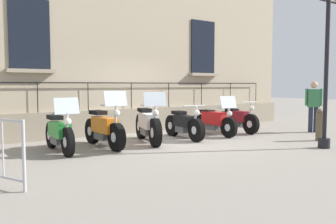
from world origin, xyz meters
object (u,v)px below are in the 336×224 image
motorcycle_green (59,133)px  motorcycle_black (184,125)px  motorcycle_red (214,121)px  motorcycle_white (148,125)px  motorcycle_maroon (238,119)px  bollard (320,125)px  motorcycle_orange (104,129)px  pedestrian_standing (314,104)px  lamppost (328,28)px

motorcycle_green → motorcycle_black: (-0.00, 3.60, -0.03)m
motorcycle_red → motorcycle_white: bearing=-89.0°
motorcycle_white → motorcycle_maroon: motorcycle_white is taller
motorcycle_white → bollard: size_ratio=2.42×
motorcycle_orange → bollard: bearing=65.2°
motorcycle_orange → motorcycle_maroon: motorcycle_orange is taller
motorcycle_black → bollard: size_ratio=2.18×
motorcycle_red → motorcycle_black: bearing=-87.6°
motorcycle_green → pedestrian_standing: 8.02m
motorcycle_red → pedestrian_standing: pedestrian_standing is taller
motorcycle_green → motorcycle_black: bearing=90.0°
motorcycle_white → motorcycle_black: 1.21m
motorcycle_black → motorcycle_red: bearing=92.4°
motorcycle_black → motorcycle_orange: bearing=-90.6°
motorcycle_green → motorcycle_red: bearing=90.6°
motorcycle_white → bollard: bearing=58.9°
motorcycle_orange → motorcycle_white: 1.26m
lamppost → motorcycle_orange: bearing=-126.5°
motorcycle_red → lamppost: size_ratio=0.51×
lamppost → pedestrian_standing: lamppost is taller
motorcycle_white → lamppost: size_ratio=0.55×
motorcycle_orange → motorcycle_black: bearing=89.4°
bollard → motorcycle_maroon: bearing=-168.6°
motorcycle_green → motorcycle_white: 2.39m
motorcycle_green → motorcycle_red: motorcycle_green is taller
motorcycle_maroon → bollard: (2.59, 0.52, 0.03)m
motorcycle_red → motorcycle_maroon: bearing=95.5°
motorcycle_orange → motorcycle_red: size_ratio=1.05×
motorcycle_white → bollard: 4.72m
motorcycle_orange → motorcycle_white: (0.02, 1.26, 0.02)m
motorcycle_white → motorcycle_black: (0.01, 1.21, -0.07)m
motorcycle_green → motorcycle_maroon: 5.92m
bollard → motorcycle_green: bearing=-110.7°
motorcycle_green → motorcycle_orange: (-0.03, 1.13, 0.02)m
motorcycle_red → motorcycle_orange: bearing=-89.6°
motorcycle_maroon → motorcycle_black: bearing=-86.1°
motorcycle_green → lamppost: 6.78m
motorcycle_green → motorcycle_orange: 1.13m
motorcycle_white → motorcycle_red: motorcycle_white is taller
motorcycle_black → bollard: motorcycle_black is taller
motorcycle_maroon → bollard: size_ratio=2.15×
motorcycle_green → motorcycle_orange: size_ratio=0.94×
pedestrian_standing → motorcycle_white: bearing=-103.1°
motorcycle_orange → lamppost: bearing=53.5°
lamppost → motorcycle_white: bearing=-136.1°
motorcycle_white → bollard: (2.44, 4.05, -0.02)m
pedestrian_standing → motorcycle_red: bearing=-112.9°
motorcycle_red → pedestrian_standing: 3.43m
motorcycle_red → lamppost: lamppost is taller
motorcycle_maroon → lamppost: lamppost is taller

